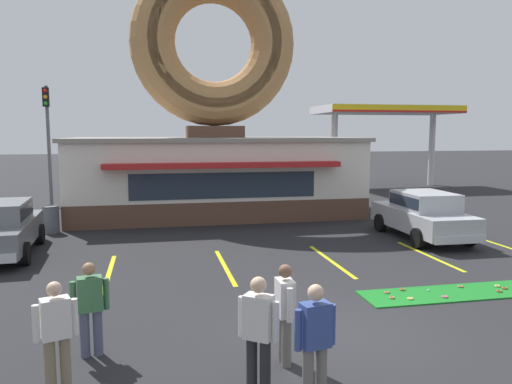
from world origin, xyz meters
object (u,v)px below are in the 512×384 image
at_px(trash_bin, 51,219).
at_px(pedestrian_clipboard_woman, 285,310).
at_px(car_silver, 423,213).
at_px(pedestrian_blue_sweater_man, 56,331).
at_px(traffic_light_pole, 48,130).
at_px(pedestrian_leather_jacket_man, 258,331).
at_px(pedestrian_hooded_kid, 90,305).
at_px(pedestrian_beanie_man, 315,339).
at_px(golf_ball, 428,290).

bearing_deg(trash_bin, pedestrian_clipboard_woman, -64.30).
xyz_separation_m(car_silver, pedestrian_blue_sweater_man, (-10.27, -8.13, -0.01)).
height_order(pedestrian_clipboard_woman, traffic_light_pole, traffic_light_pole).
distance_m(pedestrian_blue_sweater_man, traffic_light_pole, 19.18).
bearing_deg(pedestrian_blue_sweater_man, pedestrian_leather_jacket_man, -15.08).
distance_m(car_silver, pedestrian_leather_jacket_man, 11.65).
bearing_deg(pedestrian_hooded_kid, pedestrian_beanie_man, -34.93).
height_order(car_silver, pedestrian_blue_sweater_man, car_silver).
distance_m(golf_ball, pedestrian_blue_sweater_man, 7.95).
bearing_deg(pedestrian_hooded_kid, traffic_light_pole, 102.42).
relative_size(trash_bin, traffic_light_pole, 0.17).
height_order(pedestrian_blue_sweater_man, trash_bin, pedestrian_blue_sweater_man).
xyz_separation_m(car_silver, pedestrian_beanie_man, (-6.89, -9.22, 0.04)).
relative_size(car_silver, pedestrian_blue_sweater_man, 2.94).
bearing_deg(pedestrian_hooded_kid, car_silver, 35.50).
relative_size(pedestrian_blue_sweater_man, pedestrian_clipboard_woman, 0.99).
bearing_deg(pedestrian_leather_jacket_man, trash_bin, 111.76).
bearing_deg(trash_bin, car_silver, -15.84).
height_order(pedestrian_hooded_kid, pedestrian_beanie_man, pedestrian_beanie_man).
distance_m(car_silver, pedestrian_beanie_man, 11.51).
xyz_separation_m(car_silver, trash_bin, (-12.53, 3.55, -0.37)).
bearing_deg(trash_bin, pedestrian_leather_jacket_man, -68.24).
xyz_separation_m(golf_ball, pedestrian_hooded_kid, (-7.05, -1.82, 0.79)).
xyz_separation_m(car_silver, pedestrian_hooded_kid, (-9.94, -7.09, -0.03)).
bearing_deg(car_silver, trash_bin, 164.16).
bearing_deg(pedestrian_hooded_kid, pedestrian_leather_jacket_man, -36.72).
xyz_separation_m(pedestrian_hooded_kid, pedestrian_leather_jacket_man, (2.37, -1.77, 0.09)).
xyz_separation_m(pedestrian_clipboard_woman, trash_bin, (-5.55, 11.54, -0.37)).
bearing_deg(pedestrian_beanie_man, pedestrian_leather_jacket_man, 151.98).
relative_size(golf_ball, pedestrian_blue_sweater_man, 0.03).
bearing_deg(car_silver, pedestrian_blue_sweater_man, -141.63).
relative_size(golf_ball, pedestrian_hooded_kid, 0.03).
relative_size(pedestrian_clipboard_woman, trash_bin, 1.63).
relative_size(golf_ball, car_silver, 0.01).
xyz_separation_m(golf_ball, pedestrian_blue_sweater_man, (-7.38, -2.86, 0.81)).
bearing_deg(pedestrian_leather_jacket_man, pedestrian_hooded_kid, 143.28).
height_order(pedestrian_hooded_kid, trash_bin, pedestrian_hooded_kid).
distance_m(pedestrian_blue_sweater_man, pedestrian_hooded_kid, 1.09).
bearing_deg(pedestrian_leather_jacket_man, pedestrian_beanie_man, -28.02).
distance_m(car_silver, pedestrian_blue_sweater_man, 13.10).
height_order(golf_ball, car_silver, car_silver).
relative_size(car_silver, traffic_light_pole, 0.79).
bearing_deg(pedestrian_hooded_kid, pedestrian_clipboard_woman, -16.84).
bearing_deg(pedestrian_clipboard_woman, pedestrian_leather_jacket_man, -124.66).
height_order(golf_ball, pedestrian_hooded_kid, pedestrian_hooded_kid).
bearing_deg(trash_bin, pedestrian_blue_sweater_man, -79.08).
relative_size(pedestrian_hooded_kid, trash_bin, 1.58).
bearing_deg(golf_ball, pedestrian_blue_sweater_man, -158.84).
height_order(pedestrian_blue_sweater_man, pedestrian_leather_jacket_man, pedestrian_leather_jacket_man).
xyz_separation_m(pedestrian_blue_sweater_man, traffic_light_pole, (-3.55, 18.64, 2.85)).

